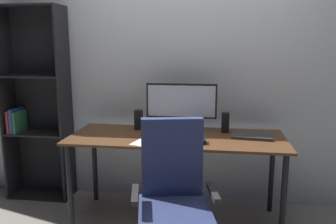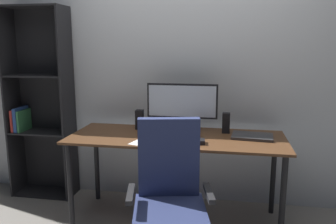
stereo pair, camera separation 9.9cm
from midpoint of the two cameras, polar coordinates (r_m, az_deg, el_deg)
name	(u,v)px [view 2 (the right image)]	position (r m, az deg, el deg)	size (l,w,h in m)	color
ground_plane	(176,220)	(3.08, 2.32, -17.46)	(12.00, 12.00, 0.00)	gray
back_wall	(185,64)	(3.22, 3.76, 8.01)	(6.40, 0.10, 2.60)	silver
desk	(176,146)	(2.83, 2.42, -5.62)	(1.75, 0.68, 0.74)	#56351E
monitor	(182,104)	(2.94, 3.31, 1.41)	(0.61, 0.20, 0.41)	black
keyboard	(174,142)	(2.61, 2.06, -4.97)	(0.29, 0.11, 0.02)	silver
mouse	(201,141)	(2.61, 6.58, -4.89)	(0.06, 0.10, 0.03)	black
coffee_mug	(194,130)	(2.79, 5.30, -2.99)	(0.09, 0.08, 0.11)	#285193
laptop	(252,136)	(2.85, 14.79, -3.93)	(0.32, 0.23, 0.02)	#2D2D30
speaker_left	(140,119)	(3.03, -3.83, -1.25)	(0.06, 0.07, 0.17)	black
speaker_right	(226,123)	(2.94, 10.56, -1.79)	(0.06, 0.07, 0.17)	black
paper_sheet	(149,141)	(2.66, -2.04, -4.85)	(0.21, 0.30, 0.00)	white
office_chair	(170,208)	(2.25, 1.55, -15.60)	(0.56, 0.55, 1.01)	#232326
bookshelf	(40,105)	(3.54, -19.69, 1.12)	(0.60, 0.28, 1.82)	black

